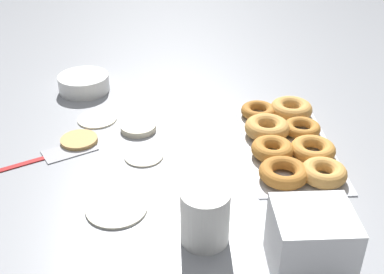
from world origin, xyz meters
name	(u,v)px	position (x,y,z in m)	size (l,w,h in m)	color
ground_plane	(148,157)	(0.00, 0.00, 0.00)	(3.00, 3.00, 0.00)	gray
pancake_0	(138,127)	(0.12, 0.03, 0.01)	(0.09, 0.09, 0.01)	beige
pancake_1	(79,140)	(0.07, 0.17, 0.01)	(0.09, 0.09, 0.01)	tan
pancake_2	(117,207)	(-0.18, 0.06, 0.00)	(0.12, 0.12, 0.01)	silver
pancake_3	(144,155)	(0.00, 0.01, 0.00)	(0.09, 0.09, 0.01)	beige
pancake_4	(97,118)	(0.18, 0.14, 0.00)	(0.10, 0.10, 0.01)	silver
donut_tray	(288,139)	(0.03, -0.32, 0.02)	(0.39, 0.20, 0.04)	silver
batter_bowl	(84,83)	(0.35, 0.19, 0.02)	(0.14, 0.14, 0.05)	white
container_stack	(311,242)	(-0.35, -0.27, 0.06)	(0.11, 0.13, 0.12)	white
paper_cup	(205,216)	(-0.27, -0.11, 0.05)	(0.09, 0.09, 0.10)	white
spatula	(57,154)	(0.02, 0.21, 0.00)	(0.16, 0.25, 0.01)	maroon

